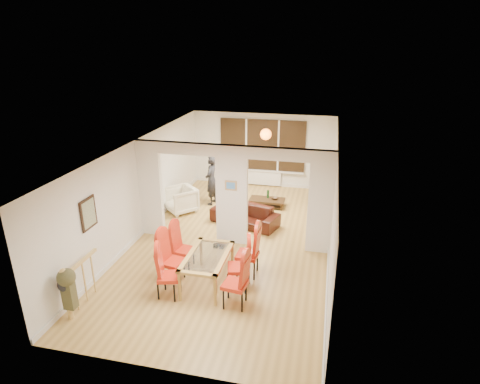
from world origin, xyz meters
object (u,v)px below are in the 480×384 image
(dining_chair_rb, at_px, (239,264))
(bottle, at_px, (268,194))
(dining_table, at_px, (208,270))
(bowl, at_px, (274,198))
(sofa, at_px, (245,215))
(dining_chair_ra, at_px, (235,281))
(person, at_px, (211,180))
(dining_chair_rc, at_px, (247,251))
(armchair, at_px, (181,200))
(dining_chair_lb, at_px, (172,258))
(television, at_px, (316,192))
(coffee_table, at_px, (267,203))
(dining_chair_lc, at_px, (184,247))
(dining_chair_la, at_px, (168,273))

(dining_chair_rb, distance_m, bottle, 4.64)
(dining_table, relative_size, bowl, 7.01)
(dining_table, relative_size, sofa, 0.77)
(dining_chair_ra, bearing_deg, person, 119.28)
(person, bearing_deg, dining_chair_ra, 26.38)
(dining_chair_rc, height_order, armchair, dining_chair_rc)
(dining_table, height_order, person, person)
(dining_chair_rb, xyz_separation_m, armchair, (-2.63, 3.56, -0.18))
(dining_chair_lb, bearing_deg, bowl, 82.67)
(armchair, bearing_deg, dining_chair_rc, -4.75)
(dining_chair_lb, relative_size, dining_chair_ra, 0.99)
(dining_chair_lb, xyz_separation_m, person, (-0.45, 4.44, 0.24))
(television, height_order, coffee_table, television)
(dining_chair_lc, bearing_deg, dining_chair_ra, -28.68)
(dining_chair_lb, bearing_deg, dining_chair_la, -65.49)
(dining_chair_rc, xyz_separation_m, bowl, (0.03, 4.04, -0.31))
(dining_chair_lc, relative_size, bowl, 4.92)
(dining_chair_lc, xyz_separation_m, armchair, (-1.22, 3.04, -0.14))
(dining_chair_lb, relative_size, dining_chair_rc, 0.96)
(person, bearing_deg, television, 112.80)
(dining_chair_rb, relative_size, sofa, 0.59)
(dining_chair_ra, height_order, dining_chair_rb, dining_chair_rb)
(dining_chair_ra, bearing_deg, television, 85.62)
(bottle, relative_size, bowl, 1.31)
(person, height_order, bottle, person)
(person, relative_size, television, 1.56)
(dining_table, distance_m, dining_chair_la, 0.89)
(dining_chair_ra, distance_m, armchair, 4.96)
(dining_table, height_order, dining_chair_lc, dining_chair_lc)
(armchair, relative_size, person, 0.53)
(dining_table, distance_m, coffee_table, 4.59)
(dining_chair_rb, bearing_deg, dining_chair_lc, 146.35)
(dining_table, xyz_separation_m, dining_chair_ra, (0.75, -0.59, 0.21))
(dining_table, height_order, dining_chair_rc, dining_chair_rc)
(dining_table, height_order, coffee_table, dining_table)
(dining_chair_ra, bearing_deg, dining_chair_rc, 97.31)
(dining_chair_rb, bearing_deg, armchair, 112.75)
(person, height_order, television, person)
(dining_chair_ra, relative_size, person, 0.70)
(dining_chair_lb, height_order, armchair, dining_chair_lb)
(dining_chair_ra, height_order, person, person)
(sofa, xyz_separation_m, armchair, (-2.09, 0.43, 0.10))
(dining_table, height_order, dining_chair_rb, dining_chair_rb)
(dining_chair_rc, distance_m, coffee_table, 4.02)
(dining_chair_lc, height_order, person, person)
(armchair, height_order, television, armchair)
(dining_chair_la, bearing_deg, dining_chair_ra, -14.77)
(dining_chair_rb, relative_size, bottle, 4.05)
(dining_chair_la, height_order, dining_chair_ra, dining_chair_ra)
(dining_chair_rb, bearing_deg, bowl, 74.93)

